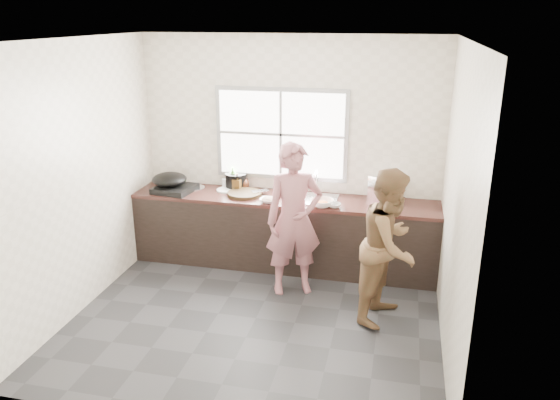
% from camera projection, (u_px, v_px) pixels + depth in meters
% --- Properties ---
extents(floor, '(3.60, 3.20, 0.01)m').
position_uv_depth(floor, '(256.00, 319.00, 5.50)').
color(floor, '#2B2B2E').
rests_on(floor, ground).
extents(ceiling, '(3.60, 3.20, 0.01)m').
position_uv_depth(ceiling, '(251.00, 39.00, 4.62)').
color(ceiling, silver).
rests_on(ceiling, wall_back).
extents(wall_back, '(3.60, 0.01, 2.70)m').
position_uv_depth(wall_back, '(290.00, 151.00, 6.54)').
color(wall_back, silver).
rests_on(wall_back, ground).
extents(wall_left, '(0.01, 3.20, 2.70)m').
position_uv_depth(wall_left, '(80.00, 178.00, 5.44)').
color(wall_left, beige).
rests_on(wall_left, ground).
extents(wall_right, '(0.01, 3.20, 2.70)m').
position_uv_depth(wall_right, '(457.00, 205.00, 4.67)').
color(wall_right, silver).
rests_on(wall_right, ground).
extents(wall_front, '(3.60, 0.01, 2.70)m').
position_uv_depth(wall_front, '(188.00, 264.00, 3.58)').
color(wall_front, beige).
rests_on(wall_front, ground).
extents(cabinet, '(3.60, 0.62, 0.82)m').
position_uv_depth(cabinet, '(284.00, 233.00, 6.55)').
color(cabinet, black).
rests_on(cabinet, floor).
extents(countertop, '(3.60, 0.64, 0.04)m').
position_uv_depth(countertop, '(284.00, 199.00, 6.41)').
color(countertop, '#341A15').
rests_on(countertop, cabinet).
extents(sink, '(0.55, 0.45, 0.02)m').
position_uv_depth(sink, '(313.00, 199.00, 6.33)').
color(sink, silver).
rests_on(sink, countertop).
extents(faucet, '(0.02, 0.02, 0.30)m').
position_uv_depth(faucet, '(316.00, 182.00, 6.47)').
color(faucet, silver).
rests_on(faucet, countertop).
extents(window_frame, '(1.60, 0.05, 1.10)m').
position_uv_depth(window_frame, '(281.00, 134.00, 6.48)').
color(window_frame, '#9EA0A5').
rests_on(window_frame, wall_back).
extents(window_glazing, '(1.50, 0.01, 1.00)m').
position_uv_depth(window_glazing, '(281.00, 135.00, 6.46)').
color(window_glazing, white).
rests_on(window_glazing, window_frame).
extents(woman, '(0.67, 0.57, 1.56)m').
position_uv_depth(woman, '(294.00, 225.00, 5.81)').
color(woman, '#B36B72').
rests_on(woman, floor).
extents(person_side, '(0.80, 0.90, 1.55)m').
position_uv_depth(person_side, '(390.00, 246.00, 5.29)').
color(person_side, brown).
rests_on(person_side, floor).
extents(cutting_board, '(0.47, 0.47, 0.04)m').
position_uv_depth(cutting_board, '(245.00, 194.00, 6.47)').
color(cutting_board, black).
rests_on(cutting_board, countertop).
extents(cleaver, '(0.22, 0.20, 0.01)m').
position_uv_depth(cleaver, '(260.00, 191.00, 6.51)').
color(cleaver, '#A3A4A9').
rests_on(cleaver, cutting_board).
extents(bowl_mince, '(0.20, 0.20, 0.05)m').
position_uv_depth(bowl_mince, '(268.00, 200.00, 6.23)').
color(bowl_mince, silver).
rests_on(bowl_mince, countertop).
extents(bowl_crabs, '(0.27, 0.27, 0.07)m').
position_uv_depth(bowl_crabs, '(322.00, 204.00, 6.10)').
color(bowl_crabs, white).
rests_on(bowl_crabs, countertop).
extents(bowl_held, '(0.24, 0.24, 0.06)m').
position_uv_depth(bowl_held, '(334.00, 205.00, 6.07)').
color(bowl_held, silver).
rests_on(bowl_held, countertop).
extents(black_pot, '(0.32, 0.32, 0.19)m').
position_uv_depth(black_pot, '(236.00, 181.00, 6.73)').
color(black_pot, black).
rests_on(black_pot, countertop).
extents(plate_food, '(0.31, 0.31, 0.02)m').
position_uv_depth(plate_food, '(227.00, 190.00, 6.64)').
color(plate_food, white).
rests_on(plate_food, countertop).
extents(bottle_green, '(0.10, 0.10, 0.27)m').
position_uv_depth(bottle_green, '(233.00, 177.00, 6.71)').
color(bottle_green, '#4C9230').
rests_on(bottle_green, countertop).
extents(bottle_brown_tall, '(0.10, 0.10, 0.20)m').
position_uv_depth(bottle_brown_tall, '(237.00, 183.00, 6.63)').
color(bottle_brown_tall, '#4C3313').
rests_on(bottle_brown_tall, countertop).
extents(bottle_brown_short, '(0.16, 0.16, 0.17)m').
position_uv_depth(bottle_brown_short, '(244.00, 182.00, 6.71)').
color(bottle_brown_short, '#401F10').
rests_on(bottle_brown_short, countertop).
extents(glass_jar, '(0.08, 0.08, 0.11)m').
position_uv_depth(glass_jar, '(225.00, 183.00, 6.77)').
color(glass_jar, white).
rests_on(glass_jar, countertop).
extents(burner, '(0.50, 0.50, 0.07)m').
position_uv_depth(burner, '(175.00, 189.00, 6.61)').
color(burner, black).
rests_on(burner, countertop).
extents(wok, '(0.55, 0.55, 0.16)m').
position_uv_depth(wok, '(169.00, 179.00, 6.62)').
color(wok, black).
rests_on(wok, burner).
extents(dish_rack, '(0.44, 0.38, 0.27)m').
position_uv_depth(dish_rack, '(387.00, 187.00, 6.32)').
color(dish_rack, white).
rests_on(dish_rack, countertop).
extents(pot_lid_left, '(0.35, 0.35, 0.01)m').
position_uv_depth(pot_lid_left, '(194.00, 188.00, 6.74)').
color(pot_lid_left, silver).
rests_on(pot_lid_left, countertop).
extents(pot_lid_right, '(0.28, 0.28, 0.01)m').
position_uv_depth(pot_lid_right, '(191.00, 184.00, 6.88)').
color(pot_lid_right, '#ADAFB4').
rests_on(pot_lid_right, countertop).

